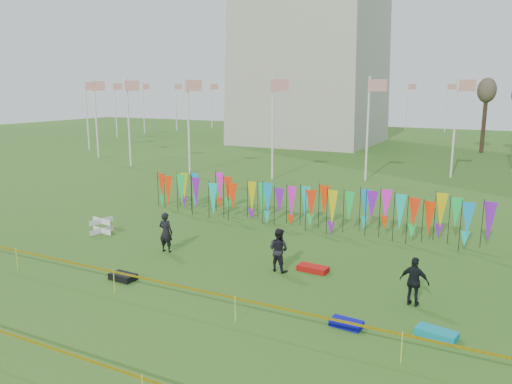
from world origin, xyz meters
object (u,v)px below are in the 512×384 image
at_px(person_mid, 279,250).
at_px(person_right, 414,282).
at_px(kite_bag_black, 123,277).
at_px(box_kite, 102,226).
at_px(kite_bag_blue, 346,323).
at_px(kite_bag_red, 313,269).
at_px(person_left, 166,232).
at_px(kite_bag_teal, 437,333).

distance_m(person_mid, person_right, 5.42).
xyz_separation_m(person_mid, kite_bag_black, (-4.84, -3.57, -0.75)).
relative_size(box_kite, kite_bag_blue, 0.82).
bearing_deg(person_mid, kite_bag_black, 45.46).
bearing_deg(person_right, kite_bag_red, -12.90).
height_order(person_mid, person_right, person_mid).
xyz_separation_m(person_left, person_right, (10.75, -0.71, -0.06)).
bearing_deg(person_mid, kite_bag_blue, 147.78).
xyz_separation_m(person_mid, kite_bag_teal, (6.36, -2.78, -0.76)).
xyz_separation_m(box_kite, kite_bag_red, (11.24, -0.09, -0.29)).
distance_m(kite_bag_red, kite_bag_teal, 6.11).
bearing_deg(kite_bag_blue, person_right, 58.68).
xyz_separation_m(person_left, kite_bag_red, (6.64, 0.71, -0.79)).
bearing_deg(person_right, box_kite, 0.60).
bearing_deg(kite_bag_teal, person_left, 167.38).
relative_size(person_right, kite_bag_teal, 1.46).
bearing_deg(kite_bag_blue, person_left, 160.79).
distance_m(kite_bag_red, kite_bag_black, 7.36).
relative_size(person_left, kite_bag_red, 1.49).
bearing_deg(kite_bag_teal, person_mid, 156.38).
xyz_separation_m(box_kite, person_mid, (9.99, -0.65, 0.47)).
height_order(box_kite, person_mid, person_mid).
bearing_deg(kite_bag_black, kite_bag_red, 34.16).
height_order(box_kite, kite_bag_teal, box_kite).
bearing_deg(kite_bag_blue, kite_bag_black, -178.66).
distance_m(person_left, kite_bag_teal, 12.07).
xyz_separation_m(person_left, person_mid, (5.39, 0.15, -0.02)).
bearing_deg(person_right, kite_bag_teal, 123.99).
bearing_deg(kite_bag_teal, box_kite, 168.13).
xyz_separation_m(person_left, kite_bag_teal, (11.76, -2.63, -0.79)).
xyz_separation_m(person_left, kite_bag_black, (0.55, -3.42, -0.78)).
bearing_deg(kite_bag_black, person_left, 99.22).
bearing_deg(kite_bag_blue, kite_bag_teal, 12.90).
bearing_deg(kite_bag_teal, kite_bag_blue, -167.10).
xyz_separation_m(person_mid, person_right, (5.35, -0.86, -0.04)).
relative_size(kite_bag_red, kite_bag_black, 1.19).
height_order(person_mid, kite_bag_teal, person_mid).
xyz_separation_m(box_kite, person_right, (15.35, -1.51, 0.44)).
distance_m(person_mid, kite_bag_teal, 6.99).
bearing_deg(box_kite, kite_bag_teal, -11.87).
bearing_deg(person_right, kite_bag_blue, 64.92).
distance_m(box_kite, person_right, 15.43).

